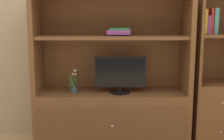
% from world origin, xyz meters
% --- Properties ---
extents(painted_rear_wall, '(6.00, 0.10, 2.80)m').
position_xyz_m(painted_rear_wall, '(0.00, 0.75, 1.40)').
color(painted_rear_wall, tan).
rests_on(painted_rear_wall, ground_plane).
extents(media_console, '(1.66, 0.53, 1.64)m').
position_xyz_m(media_console, '(0.00, 0.41, 0.51)').
color(media_console, brown).
rests_on(media_console, ground_plane).
extents(tv_monitor, '(0.55, 0.22, 0.40)m').
position_xyz_m(tv_monitor, '(0.09, 0.34, 0.80)').
color(tv_monitor, black).
rests_on(tv_monitor, media_console).
extents(potted_plant, '(0.09, 0.11, 0.25)m').
position_xyz_m(potted_plant, '(-0.42, 0.37, 0.65)').
color(potted_plant, '#384C56').
rests_on(potted_plant, media_console).
extents(magazine_stack, '(0.27, 0.35, 0.08)m').
position_xyz_m(magazine_stack, '(0.08, 0.40, 1.25)').
color(magazine_stack, black).
rests_on(magazine_stack, media_console).
extents(bookshelf_tall, '(0.52, 0.42, 1.85)m').
position_xyz_m(bookshelf_tall, '(1.15, 0.41, 0.60)').
color(bookshelf_tall, brown).
rests_on(bookshelf_tall, ground_plane).
extents(upright_book_row, '(0.15, 0.18, 0.27)m').
position_xyz_m(upright_book_row, '(1.03, 0.40, 1.35)').
color(upright_book_row, gold).
rests_on(upright_book_row, bookshelf_tall).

